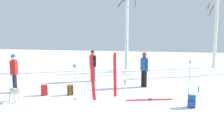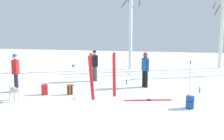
# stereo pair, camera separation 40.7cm
# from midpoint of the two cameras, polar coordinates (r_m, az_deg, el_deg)

# --- Properties ---
(ground_plane) EXTENTS (60.00, 60.00, 0.00)m
(ground_plane) POSITION_cam_midpoint_polar(r_m,az_deg,el_deg) (8.73, -5.43, -8.67)
(ground_plane) COLOR white
(person_0) EXTENTS (0.46, 0.34, 1.72)m
(person_0) POSITION_cam_midpoint_polar(r_m,az_deg,el_deg) (13.38, -3.23, 1.54)
(person_0) COLOR #4C4C56
(person_0) RESTS_ON ground_plane
(person_1) EXTENTS (0.40, 0.39, 1.72)m
(person_1) POSITION_cam_midpoint_polar(r_m,az_deg,el_deg) (11.53, -20.84, -0.06)
(person_1) COLOR #1E2338
(person_1) RESTS_ON ground_plane
(person_2) EXTENTS (0.42, 0.38, 1.72)m
(person_2) POSITION_cam_midpoint_polar(r_m,az_deg,el_deg) (11.88, 8.81, 0.62)
(person_2) COLOR black
(person_2) RESTS_ON ground_plane
(dog) EXTENTS (0.84, 0.44, 0.57)m
(dog) POSITION_cam_midpoint_polar(r_m,az_deg,el_deg) (10.01, -20.86, -4.70)
(dog) COLOR beige
(dog) RESTS_ON ground_plane
(ski_pair_planted_0) EXTENTS (0.13, 0.11, 1.84)m
(ski_pair_planted_0) POSITION_cam_midpoint_polar(r_m,az_deg,el_deg) (9.92, 1.69, -1.18)
(ski_pair_planted_0) COLOR red
(ski_pair_planted_0) RESTS_ON ground_plane
(ski_pair_planted_1) EXTENTS (0.23, 0.13, 1.85)m
(ski_pair_planted_1) POSITION_cam_midpoint_polar(r_m,az_deg,el_deg) (9.43, -3.68, -1.64)
(ski_pair_planted_1) COLOR red
(ski_pair_planted_1) RESTS_ON ground_plane
(ski_pair_lying_0) EXTENTS (1.80, 0.81, 0.05)m
(ski_pair_lying_0) POSITION_cam_midpoint_polar(r_m,az_deg,el_deg) (9.66, 9.70, -7.03)
(ski_pair_lying_0) COLOR red
(ski_pair_lying_0) RESTS_ON ground_plane
(ski_pair_lying_1) EXTENTS (0.58, 1.65, 0.05)m
(ski_pair_lying_1) POSITION_cam_midpoint_polar(r_m,az_deg,el_deg) (12.30, -8.20, -3.70)
(ski_pair_lying_1) COLOR white
(ski_pair_lying_1) RESTS_ON ground_plane
(ski_poles_0) EXTENTS (0.07, 0.23, 1.41)m
(ski_poles_0) POSITION_cam_midpoint_polar(r_m,az_deg,el_deg) (9.49, -7.81, -2.64)
(ski_poles_0) COLOR #B2B2BC
(ski_poles_0) RESTS_ON ground_plane
(ski_poles_1) EXTENTS (0.07, 0.28, 1.48)m
(ski_poles_1) POSITION_cam_midpoint_polar(r_m,az_deg,el_deg) (10.55, 18.90, -1.73)
(ski_poles_1) COLOR #B2B2BC
(ski_poles_1) RESTS_ON ground_plane
(backpack_0) EXTENTS (0.29, 0.31, 0.44)m
(backpack_0) POSITION_cam_midpoint_polar(r_m,az_deg,el_deg) (8.96, 19.18, -7.22)
(backpack_0) COLOR #1E4C99
(backpack_0) RESTS_ON ground_plane
(backpack_1) EXTENTS (0.32, 0.34, 0.44)m
(backpack_1) POSITION_cam_midpoint_polar(r_m,az_deg,el_deg) (10.52, -8.77, -4.61)
(backpack_1) COLOR #99591E
(backpack_1) RESTS_ON ground_plane
(backpack_2) EXTENTS (0.33, 0.34, 0.44)m
(backpack_2) POSITION_cam_midpoint_polar(r_m,az_deg,el_deg) (10.72, -14.57, -4.53)
(backpack_2) COLOR red
(backpack_2) RESTS_ON ground_plane
(water_bottle_0) EXTENTS (0.07, 0.07, 0.25)m
(water_bottle_0) POSITION_cam_midpoint_polar(r_m,az_deg,el_deg) (12.56, 4.36, -2.88)
(water_bottle_0) COLOR green
(water_bottle_0) RESTS_ON ground_plane
(water_bottle_1) EXTENTS (0.06, 0.06, 0.25)m
(water_bottle_1) POSITION_cam_midpoint_polar(r_m,az_deg,el_deg) (11.50, 20.93, -4.45)
(water_bottle_1) COLOR green
(water_bottle_1) RESTS_ON ground_plane
(birch_tree_0) EXTENTS (1.54, 1.29, 7.92)m
(birch_tree_0) POSITION_cam_midpoint_polar(r_m,az_deg,el_deg) (18.18, 5.13, 13.10)
(birch_tree_0) COLOR silver
(birch_tree_0) RESTS_ON ground_plane
(birch_tree_1) EXTENTS (1.56, 1.54, 7.34)m
(birch_tree_1) POSITION_cam_midpoint_polar(r_m,az_deg,el_deg) (20.48, 25.11, 10.93)
(birch_tree_1) COLOR silver
(birch_tree_1) RESTS_ON ground_plane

